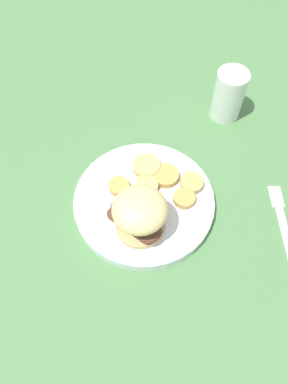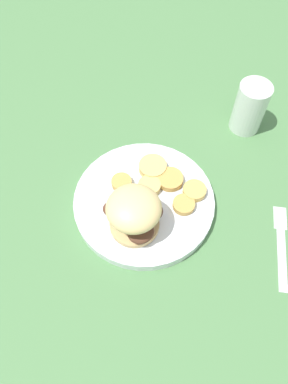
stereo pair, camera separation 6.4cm
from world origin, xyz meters
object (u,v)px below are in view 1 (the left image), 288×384
object	(u,v)px
dinner_plate	(144,202)
fork	(283,222)
drinking_glass	(229,95)
sandwich	(139,214)

from	to	relation	value
dinner_plate	fork	distance (m)	0.26
fork	drinking_glass	distance (m)	0.29
sandwich	drinking_glass	bearing A→B (deg)	51.02
fork	sandwich	bearing A→B (deg)	177.47
sandwich	fork	xyz separation A→B (m)	(0.27, -0.01, -0.07)
fork	drinking_glass	world-z (taller)	drinking_glass
dinner_plate	drinking_glass	world-z (taller)	drinking_glass
dinner_plate	fork	xyz separation A→B (m)	(0.26, -0.07, -0.01)
dinner_plate	sandwich	xyz separation A→B (m)	(-0.01, -0.05, 0.06)
dinner_plate	sandwich	size ratio (longest dim) A/B	2.23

